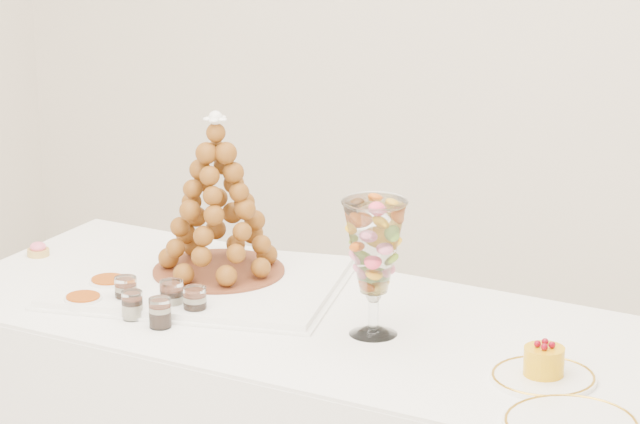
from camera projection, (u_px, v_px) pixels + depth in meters
The scene contains 13 objects.
lace_tray at pixel (199, 282), 3.67m from camera, with size 0.66×0.49×0.02m, color white.
macaron_vase at pixel (374, 249), 3.32m from camera, with size 0.14×0.14×0.31m.
cake_plate at pixel (543, 378), 3.13m from camera, with size 0.22×0.22×0.01m, color white.
pink_tart at pixel (38, 250), 3.89m from camera, with size 0.06×0.06×0.04m.
verrine_a at pixel (126, 292), 3.54m from camera, with size 0.05×0.05×0.07m, color white.
verrine_b at pixel (172, 296), 3.50m from camera, with size 0.06×0.06×0.07m, color white.
verrine_c at pixel (195, 303), 3.47m from camera, with size 0.05×0.05×0.07m, color white.
verrine_d at pixel (132, 305), 3.46m from camera, with size 0.05×0.05×0.07m, color white.
verrine_e at pixel (160, 313), 3.41m from camera, with size 0.05×0.05×0.07m, color white.
ramekin_back at pixel (109, 285), 3.64m from camera, with size 0.09×0.09×0.03m, color white.
ramekin_front at pixel (83, 303), 3.53m from camera, with size 0.09×0.09×0.03m, color white.
croquembouche at pixel (217, 195), 3.65m from camera, with size 0.34×0.34×0.40m.
mousse_cake at pixel (544, 361), 3.13m from camera, with size 0.09×0.09×0.07m.
Camera 1 is at (1.56, -2.72, 1.97)m, focal length 85.00 mm.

